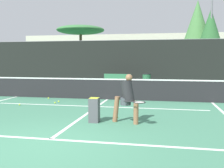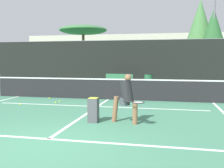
% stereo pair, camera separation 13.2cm
% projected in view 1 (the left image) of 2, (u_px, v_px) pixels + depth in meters
% --- Properties ---
extents(ground_plane, '(100.00, 100.00, 0.00)m').
position_uv_depth(ground_plane, '(43.00, 145.00, 5.54)').
color(ground_plane, '#427F60').
extents(court_baseline_near, '(11.00, 0.10, 0.01)m').
position_uv_depth(court_baseline_near, '(51.00, 139.00, 5.93)').
color(court_baseline_near, white).
rests_on(court_baseline_near, ground).
extents(court_service_line, '(8.25, 0.10, 0.01)m').
position_uv_depth(court_service_line, '(97.00, 106.00, 10.06)').
color(court_service_line, white).
rests_on(court_service_line, ground).
extents(court_center_mark, '(0.10, 6.06, 0.01)m').
position_uv_depth(court_center_mark, '(88.00, 113.00, 8.89)').
color(court_center_mark, white).
rests_on(court_center_mark, ground).
extents(net, '(11.09, 0.09, 1.07)m').
position_uv_depth(net, '(107.00, 88.00, 11.80)').
color(net, slate).
rests_on(net, ground).
extents(fence_back, '(24.00, 0.06, 3.15)m').
position_uv_depth(fence_back, '(127.00, 63.00, 18.16)').
color(fence_back, black).
rests_on(fence_back, ground).
extents(player_practicing, '(1.05, 0.76, 1.40)m').
position_uv_depth(player_practicing, '(127.00, 97.00, 7.38)').
color(player_practicing, '#8C6042').
rests_on(player_practicing, ground).
extents(tennis_ball_scattered_0, '(0.07, 0.07, 0.07)m').
position_uv_depth(tennis_ball_scattered_0, '(19.00, 105.00, 10.30)').
color(tennis_ball_scattered_0, '#D1E033').
rests_on(tennis_ball_scattered_0, ground).
extents(tennis_ball_scattered_2, '(0.07, 0.07, 0.07)m').
position_uv_depth(tennis_ball_scattered_2, '(137.00, 116.00, 8.22)').
color(tennis_ball_scattered_2, '#D1E033').
rests_on(tennis_ball_scattered_2, ground).
extents(tennis_ball_scattered_3, '(0.07, 0.07, 0.07)m').
position_uv_depth(tennis_ball_scattered_3, '(59.00, 101.00, 11.07)').
color(tennis_ball_scattered_3, '#D1E033').
rests_on(tennis_ball_scattered_3, ground).
extents(tennis_ball_scattered_4, '(0.07, 0.07, 0.07)m').
position_uv_depth(tennis_ball_scattered_4, '(55.00, 103.00, 10.77)').
color(tennis_ball_scattered_4, '#D1E033').
rests_on(tennis_ball_scattered_4, ground).
extents(tennis_ball_scattered_5, '(0.07, 0.07, 0.07)m').
position_uv_depth(tennis_ball_scattered_5, '(117.00, 117.00, 8.06)').
color(tennis_ball_scattered_5, '#D1E033').
rests_on(tennis_ball_scattered_5, ground).
extents(tennis_ball_scattered_6, '(0.07, 0.07, 0.07)m').
position_uv_depth(tennis_ball_scattered_6, '(48.00, 98.00, 12.03)').
color(tennis_ball_scattered_6, '#D1E033').
rests_on(tennis_ball_scattered_6, ground).
extents(tennis_ball_scattered_7, '(0.07, 0.07, 0.07)m').
position_uv_depth(tennis_ball_scattered_7, '(91.00, 117.00, 8.11)').
color(tennis_ball_scattered_7, '#D1E033').
rests_on(tennis_ball_scattered_7, ground).
extents(tennis_ball_scattered_8, '(0.07, 0.07, 0.07)m').
position_uv_depth(tennis_ball_scattered_8, '(95.00, 115.00, 8.34)').
color(tennis_ball_scattered_8, '#D1E033').
rests_on(tennis_ball_scattered_8, ground).
extents(ball_hopper, '(0.28, 0.28, 0.71)m').
position_uv_depth(ball_hopper, '(94.00, 109.00, 7.53)').
color(ball_hopper, '#4C4C51').
rests_on(ball_hopper, ground).
extents(courtside_bench, '(1.86, 0.55, 0.86)m').
position_uv_depth(courtside_bench, '(117.00, 80.00, 17.08)').
color(courtside_bench, '#33724C').
rests_on(courtside_bench, ground).
extents(trash_bin, '(0.53, 0.53, 0.91)m').
position_uv_depth(trash_bin, '(146.00, 81.00, 16.64)').
color(trash_bin, '#28603D').
rests_on(trash_bin, ground).
extents(parked_car, '(1.77, 4.66, 1.50)m').
position_uv_depth(parked_car, '(114.00, 73.00, 22.76)').
color(parked_car, navy).
rests_on(parked_car, ground).
extents(floodlight_mast, '(1.10, 0.24, 10.12)m').
position_uv_depth(floodlight_mast, '(212.00, 7.00, 22.38)').
color(floodlight_mast, slate).
rests_on(floodlight_mast, ground).
extents(tree_west, '(4.93, 4.93, 5.28)m').
position_uv_depth(tree_west, '(81.00, 30.00, 27.04)').
color(tree_west, brown).
rests_on(tree_west, ground).
extents(tree_mid, '(2.32, 2.32, 6.18)m').
position_uv_depth(tree_mid, '(210.00, 30.00, 22.76)').
color(tree_mid, brown).
rests_on(tree_mid, ground).
extents(tree_east, '(2.72, 2.72, 7.27)m').
position_uv_depth(tree_east, '(197.00, 24.00, 24.28)').
color(tree_east, brown).
rests_on(tree_east, ground).
extents(building_far, '(36.00, 2.40, 5.34)m').
position_uv_depth(building_far, '(146.00, 53.00, 37.29)').
color(building_far, beige).
rests_on(building_far, ground).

